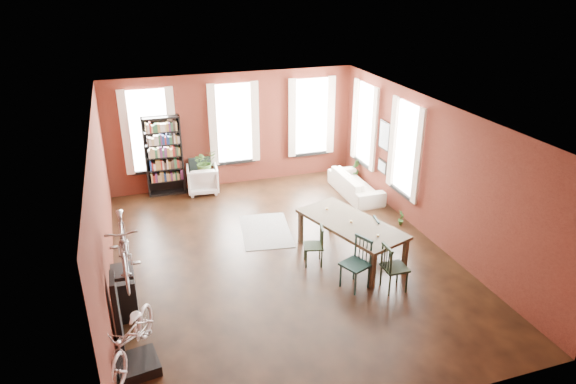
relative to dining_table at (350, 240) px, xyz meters
name	(u,v)px	position (x,y,z in m)	size (l,w,h in m)	color
room	(284,155)	(-1.16, 1.02, 1.72)	(9.00, 9.04, 3.22)	black
dining_table	(350,240)	(0.00, 0.00, 0.00)	(1.11, 2.44, 0.83)	#493D2C
dining_chair_a	(355,264)	(-0.40, -1.10, 0.10)	(0.48, 0.48, 1.04)	#1A3A36
dining_chair_b	(313,246)	(-0.86, -0.03, 0.02)	(0.40, 0.40, 0.87)	#1E301C
dining_chair_c	(395,267)	(0.30, -1.40, 0.07)	(0.45, 0.45, 0.98)	black
dining_chair_d	(383,236)	(0.72, -0.11, 0.01)	(0.40, 0.40, 0.86)	#193538
bookshelf	(164,156)	(-3.41, 4.70, 0.68)	(1.00, 0.32, 2.20)	black
white_armchair	(202,178)	(-2.44, 4.50, 0.01)	(0.83, 0.78, 0.86)	white
cream_sofa	(356,181)	(1.54, 3.00, -0.01)	(2.08, 0.61, 0.81)	beige
striped_rug	(266,231)	(-1.41, 1.70, -0.41)	(1.13, 1.81, 0.01)	black
bike_trainer	(138,365)	(-4.58, -2.12, -0.33)	(0.62, 0.62, 0.18)	black
bike_wall_rack	(117,311)	(-4.81, -1.40, 0.23)	(0.16, 0.60, 1.30)	black
console_table	(125,292)	(-4.69, -0.50, -0.02)	(0.40, 0.80, 0.80)	black
plant_stand	(206,183)	(-2.37, 4.43, -0.13)	(0.29, 0.29, 0.58)	black
plant_by_sofa	(354,176)	(1.94, 3.93, -0.26)	(0.40, 0.72, 0.32)	#2C5C25
plant_small	(401,222)	(1.82, 0.98, -0.35)	(0.20, 0.38, 0.14)	#306026
bicycle_floor	(129,315)	(-4.60, -2.10, 0.62)	(0.60, 0.90, 1.72)	beige
bicycle_hung	(121,229)	(-4.56, -1.40, 1.72)	(0.47, 1.00, 1.66)	#A5A8AD
plant_on_stand	(205,165)	(-2.36, 4.40, 0.43)	(0.62, 0.68, 0.53)	#3A6227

